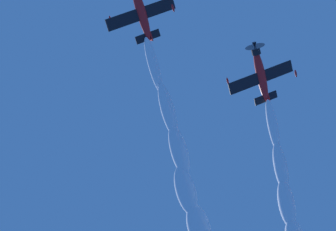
{
  "coord_description": "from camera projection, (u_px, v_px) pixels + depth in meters",
  "views": [
    {
      "loc": [
        -9.22,
        -11.15,
        1.89
      ],
      "look_at": [
        11.75,
        12.72,
        80.94
      ],
      "focal_mm": 67.15,
      "sensor_mm": 36.0,
      "label": 1
    }
  ],
  "objects": [
    {
      "name": "airplane_left_wingman",
      "position": [
        260.0,
        73.0,
        83.8
      ],
      "size": [
        8.41,
        8.33,
        3.95
      ],
      "color": "red"
    },
    {
      "name": "airplane_lead",
      "position": [
        141.0,
        10.0,
        80.97
      ],
      "size": [
        8.35,
        8.17,
        4.41
      ],
      "color": "red"
    }
  ]
}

